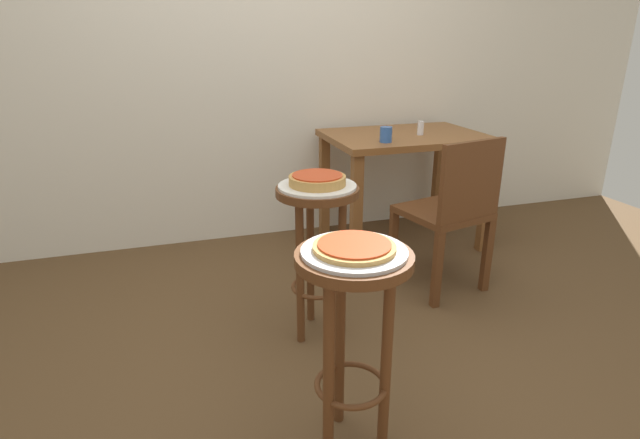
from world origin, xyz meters
name	(u,v)px	position (x,y,z in m)	size (l,w,h in m)	color
ground_plane	(346,363)	(0.00, 0.00, 0.00)	(6.00, 6.00, 0.00)	brown
back_wall	(258,6)	(0.00, 1.65, 1.50)	(6.00, 0.10, 3.00)	silver
stool_foreground	(353,310)	(-0.15, -0.42, 0.52)	(0.36, 0.36, 0.71)	#5B3319
serving_plate_foreground	(354,252)	(-0.15, -0.42, 0.72)	(0.32, 0.32, 0.01)	silver
pizza_foreground	(354,247)	(-0.15, -0.42, 0.73)	(0.25, 0.25, 0.02)	tan
stool_middle	(317,230)	(-0.04, 0.28, 0.52)	(0.36, 0.36, 0.71)	#5B3319
serving_plate_middle	(317,186)	(-0.04, 0.28, 0.72)	(0.34, 0.34, 0.01)	white
pizza_middle	(317,180)	(-0.04, 0.28, 0.75)	(0.24, 0.24, 0.05)	tan
dining_table	(404,152)	(0.83, 1.18, 0.62)	(0.99, 0.70, 0.74)	brown
cup_near_edge	(386,134)	(0.60, 0.98, 0.78)	(0.07, 0.07, 0.09)	#3360B2
condiment_shaker	(421,128)	(0.90, 1.12, 0.78)	(0.04, 0.04, 0.09)	white
wooden_chair	(452,210)	(0.76, 0.47, 0.47)	(0.48, 0.48, 0.85)	#5B3319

